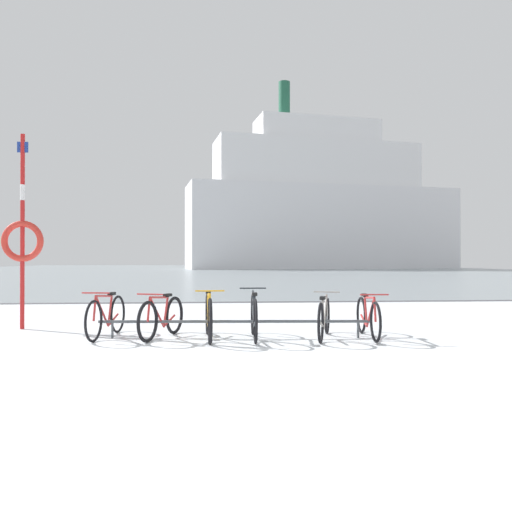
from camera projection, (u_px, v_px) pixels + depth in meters
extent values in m
cube|color=silver|center=(167.00, 401.00, 5.03)|extent=(80.00, 22.00, 0.08)
cube|color=gray|center=(212.00, 270.00, 70.82)|extent=(80.00, 110.00, 0.08)
cube|color=#47474C|center=(200.00, 303.00, 15.99)|extent=(80.00, 0.50, 0.05)
cylinder|color=#4C5156|center=(236.00, 321.00, 8.76)|extent=(4.60, 0.35, 0.05)
cylinder|color=#4C5156|center=(112.00, 330.00, 8.73)|extent=(0.04, 0.04, 0.28)
cylinder|color=#4C5156|center=(358.00, 330.00, 8.79)|extent=(0.04, 0.04, 0.28)
torus|color=black|center=(94.00, 321.00, 8.32)|extent=(0.16, 0.67, 0.68)
torus|color=black|center=(118.00, 314.00, 9.40)|extent=(0.16, 0.67, 0.68)
cylinder|color=#B22D2D|center=(102.00, 311.00, 8.67)|extent=(0.13, 0.56, 0.57)
cylinder|color=#B22D2D|center=(110.00, 311.00, 9.02)|extent=(0.07, 0.20, 0.51)
cylinder|color=#B22D2D|center=(104.00, 296.00, 8.75)|extent=(0.16, 0.70, 0.08)
cylinder|color=#B22D2D|center=(113.00, 320.00, 9.17)|extent=(0.12, 0.47, 0.19)
cylinder|color=#B22D2D|center=(95.00, 309.00, 8.36)|extent=(0.06, 0.12, 0.40)
cube|color=black|center=(112.00, 294.00, 9.10)|extent=(0.11, 0.21, 0.05)
cylinder|color=#B22D2D|center=(96.00, 293.00, 8.40)|extent=(0.46, 0.10, 0.02)
torus|color=black|center=(148.00, 322.00, 8.29)|extent=(0.28, 0.64, 0.67)
torus|color=black|center=(174.00, 315.00, 9.25)|extent=(0.28, 0.64, 0.67)
cylinder|color=#B22D2D|center=(157.00, 312.00, 8.60)|extent=(0.22, 0.51, 0.56)
cylinder|color=#B22D2D|center=(166.00, 312.00, 8.91)|extent=(0.10, 0.19, 0.50)
cylinder|color=#B22D2D|center=(159.00, 297.00, 8.67)|extent=(0.26, 0.63, 0.08)
cylinder|color=#B22D2D|center=(169.00, 321.00, 9.05)|extent=(0.19, 0.42, 0.18)
cylinder|color=#B22D2D|center=(149.00, 309.00, 8.32)|extent=(0.07, 0.12, 0.39)
cube|color=black|center=(168.00, 295.00, 8.99)|extent=(0.14, 0.22, 0.05)
cylinder|color=#B22D2D|center=(150.00, 294.00, 8.36)|extent=(0.44, 0.18, 0.02)
torus|color=black|center=(210.00, 321.00, 8.11)|extent=(0.09, 0.73, 0.72)
torus|color=black|center=(208.00, 314.00, 9.19)|extent=(0.09, 0.73, 0.72)
cylinder|color=gold|center=(209.00, 311.00, 8.46)|extent=(0.06, 0.57, 0.61)
cylinder|color=gold|center=(208.00, 310.00, 8.81)|extent=(0.05, 0.20, 0.54)
cylinder|color=gold|center=(209.00, 294.00, 8.54)|extent=(0.07, 0.71, 0.09)
cylinder|color=gold|center=(208.00, 320.00, 8.96)|extent=(0.06, 0.47, 0.20)
cylinder|color=gold|center=(210.00, 308.00, 8.15)|extent=(0.04, 0.12, 0.43)
cube|color=black|center=(208.00, 292.00, 8.89)|extent=(0.09, 0.20, 0.05)
cylinder|color=gold|center=(210.00, 291.00, 8.20)|extent=(0.46, 0.05, 0.02)
torus|color=black|center=(253.00, 314.00, 9.17)|extent=(0.06, 0.71, 0.71)
torus|color=black|center=(255.00, 321.00, 8.15)|extent=(0.06, 0.71, 0.71)
cylinder|color=#1E2328|center=(253.00, 309.00, 8.84)|extent=(0.05, 0.53, 0.60)
cylinder|color=#1E2328|center=(254.00, 312.00, 8.51)|extent=(0.04, 0.19, 0.54)
cylinder|color=#1E2328|center=(254.00, 294.00, 8.76)|extent=(0.05, 0.66, 0.09)
cylinder|color=#1E2328|center=(255.00, 325.00, 8.37)|extent=(0.05, 0.44, 0.19)
cylinder|color=#1E2328|center=(253.00, 303.00, 9.13)|extent=(0.04, 0.11, 0.42)
cube|color=black|center=(255.00, 294.00, 8.43)|extent=(0.09, 0.20, 0.05)
cylinder|color=#1E2328|center=(253.00, 288.00, 9.09)|extent=(0.46, 0.04, 0.02)
torus|color=black|center=(327.00, 316.00, 9.27)|extent=(0.24, 0.63, 0.65)
torus|color=black|center=(321.00, 323.00, 8.20)|extent=(0.24, 0.63, 0.65)
cylinder|color=gray|center=(325.00, 311.00, 8.92)|extent=(0.21, 0.56, 0.55)
cylinder|color=gray|center=(323.00, 315.00, 8.58)|extent=(0.09, 0.20, 0.49)
cylinder|color=gray|center=(325.00, 298.00, 8.84)|extent=(0.25, 0.69, 0.08)
cylinder|color=gray|center=(322.00, 326.00, 8.43)|extent=(0.18, 0.47, 0.18)
cylinder|color=gray|center=(327.00, 305.00, 9.23)|extent=(0.07, 0.12, 0.38)
cube|color=black|center=(323.00, 298.00, 8.50)|extent=(0.14, 0.21, 0.05)
cylinder|color=gray|center=(327.00, 292.00, 9.19)|extent=(0.45, 0.16, 0.02)
torus|color=black|center=(376.00, 322.00, 8.29)|extent=(0.09, 0.66, 0.65)
torus|color=black|center=(361.00, 315.00, 9.35)|extent=(0.09, 0.66, 0.65)
cylinder|color=#B22D2D|center=(371.00, 312.00, 8.63)|extent=(0.07, 0.56, 0.55)
cylinder|color=#B22D2D|center=(366.00, 312.00, 8.98)|extent=(0.05, 0.19, 0.49)
cylinder|color=#B22D2D|center=(369.00, 298.00, 8.72)|extent=(0.08, 0.69, 0.08)
cylinder|color=#B22D2D|center=(364.00, 321.00, 9.12)|extent=(0.07, 0.46, 0.18)
cylinder|color=#B22D2D|center=(375.00, 310.00, 8.33)|extent=(0.04, 0.12, 0.39)
cube|color=black|center=(365.00, 295.00, 9.06)|extent=(0.09, 0.20, 0.05)
cylinder|color=#B22D2D|center=(374.00, 295.00, 8.37)|extent=(0.46, 0.05, 0.02)
cylinder|color=red|center=(22.00, 231.00, 9.92)|extent=(0.08, 0.08, 3.72)
cylinder|color=white|center=(23.00, 192.00, 9.92)|extent=(0.09, 0.09, 0.30)
torus|color=red|center=(22.00, 241.00, 9.91)|extent=(0.79, 0.12, 0.79)
cube|color=navy|center=(23.00, 147.00, 9.93)|extent=(0.20, 0.03, 0.20)
cube|color=white|center=(323.00, 228.00, 76.39)|extent=(40.49, 15.29, 11.85)
cube|color=white|center=(317.00, 166.00, 76.23)|extent=(30.51, 12.37, 6.52)
cube|color=white|center=(317.00, 132.00, 76.26)|extent=(18.58, 9.15, 3.32)
cylinder|color=#1E593F|center=(284.00, 100.00, 75.13)|extent=(1.65, 1.65, 5.33)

